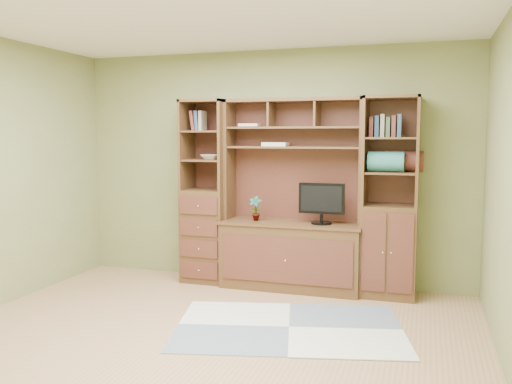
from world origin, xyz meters
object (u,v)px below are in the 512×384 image
(center_hutch, at_px, (292,195))
(left_tower, at_px, (207,191))
(right_tower, at_px, (390,198))
(monitor, at_px, (322,196))

(center_hutch, xyz_separation_m, left_tower, (-1.00, 0.04, 0.00))
(center_hutch, distance_m, right_tower, 1.03)
(left_tower, bearing_deg, monitor, -3.22)
(left_tower, relative_size, monitor, 3.45)
(center_hutch, xyz_separation_m, right_tower, (1.02, 0.04, 0.00))
(right_tower, bearing_deg, left_tower, 180.00)
(right_tower, bearing_deg, center_hutch, -177.77)
(left_tower, xyz_separation_m, monitor, (1.33, -0.07, 0.00))
(right_tower, height_order, monitor, right_tower)
(center_hutch, relative_size, right_tower, 1.00)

